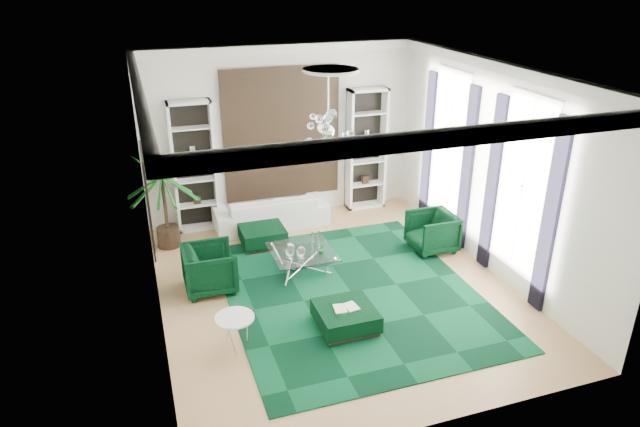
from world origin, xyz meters
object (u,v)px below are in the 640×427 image
object	(u,v)px
sofa	(271,211)
coffee_table	(302,261)
armchair_left	(210,269)
ottoman_side	(262,236)
palm	(163,189)
armchair_right	(432,232)
ottoman_front	(346,318)
side_table	(236,334)

from	to	relation	value
sofa	coffee_table	xyz separation A→B (m)	(0.07, -2.12, -0.16)
armchair_left	ottoman_side	bearing A→B (deg)	-41.55
palm	armchair_right	bearing A→B (deg)	-20.36
armchair_left	ottoman_front	bearing A→B (deg)	-135.29
armchair_left	side_table	size ratio (longest dim) A/B	1.54
armchair_right	coffee_table	world-z (taller)	armchair_right
sofa	armchair_right	size ratio (longest dim) A/B	2.84
armchair_right	coffee_table	distance (m)	2.71
sofa	side_table	size ratio (longest dim) A/B	4.21
ottoman_side	palm	size ratio (longest dim) A/B	0.35
sofa	palm	xyz separation A→B (m)	(-2.21, -0.29, 0.88)
side_table	palm	world-z (taller)	palm
sofa	armchair_right	bearing A→B (deg)	142.38
armchair_right	ottoman_side	size ratio (longest dim) A/B	0.99
ottoman_side	ottoman_front	world-z (taller)	ottoman_side
armchair_right	palm	size ratio (longest dim) A/B	0.35
armchair_right	ottoman_front	bearing A→B (deg)	-52.78
armchair_left	coffee_table	size ratio (longest dim) A/B	0.77
ottoman_front	side_table	size ratio (longest dim) A/B	1.54
sofa	side_table	bearing A→B (deg)	69.17
armchair_right	ottoman_front	size ratio (longest dim) A/B	0.97
armchair_left	palm	size ratio (longest dim) A/B	0.36
armchair_right	palm	world-z (taller)	palm
sofa	armchair_left	bearing A→B (deg)	53.69
palm	ottoman_front	bearing A→B (deg)	-58.00
armchair_left	coffee_table	bearing A→B (deg)	-85.42
coffee_table	palm	distance (m)	3.11
sofa	armchair_left	xyz separation A→B (m)	(-1.66, -2.26, 0.05)
sofa	ottoman_front	size ratio (longest dim) A/B	2.74
ottoman_side	side_table	distance (m)	3.50
palm	sofa	bearing A→B (deg)	7.41
side_table	sofa	bearing A→B (deg)	69.17
sofa	armchair_right	world-z (taller)	armchair_right
side_table	ottoman_side	bearing A→B (deg)	70.37
coffee_table	ottoman_front	world-z (taller)	coffee_table
palm	armchair_left	bearing A→B (deg)	-74.30
sofa	armchair_left	world-z (taller)	armchair_left
armchair_right	ottoman_front	world-z (taller)	armchair_right
armchair_left	ottoman_front	distance (m)	2.62
side_table	armchair_left	bearing A→B (deg)	92.84
ottoman_front	side_table	world-z (taller)	side_table
sofa	armchair_right	xyz separation A→B (m)	(2.78, -2.14, 0.04)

